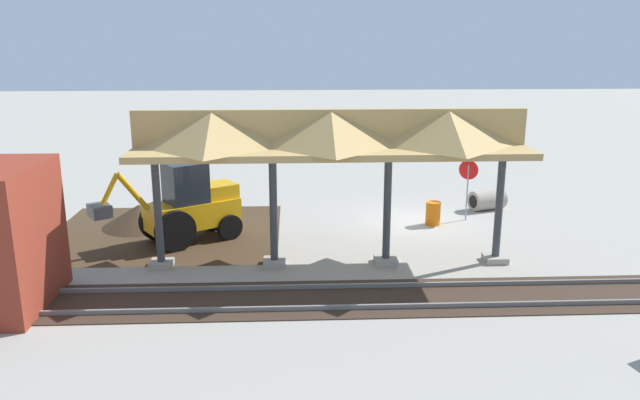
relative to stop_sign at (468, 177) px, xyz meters
The scene contains 9 objects.
ground_plane 2.71m from the stop_sign, ahead, with size 120.00×120.00×0.00m, color #9E998E.
dirt_work_zone 11.63m from the stop_sign, ahead, with size 8.29×7.00×0.01m, color #42301E.
platform_canopy 7.69m from the stop_sign, 39.59° to the left, with size 11.80×3.20×4.90m.
rail_tracks 7.83m from the stop_sign, 74.19° to the left, with size 60.00×2.58×0.15m.
stop_sign is the anchor object (origin of this frame).
backhoe 10.64m from the stop_sign, 11.35° to the left, with size 4.85×3.75×2.82m.
dirt_mound 12.71m from the stop_sign, ahead, with size 5.70×5.70×1.68m, color #42301E.
concrete_pipe 2.34m from the stop_sign, 131.67° to the right, with size 1.61×1.25×0.83m.
traffic_barrel 2.00m from the stop_sign, 21.27° to the left, with size 0.56×0.56×0.90m, color orange.
Camera 1 is at (4.71, 22.97, 7.04)m, focal length 35.00 mm.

